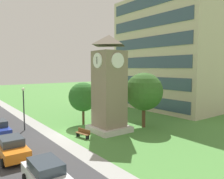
{
  "coord_description": "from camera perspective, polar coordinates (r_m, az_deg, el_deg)",
  "views": [
    {
      "loc": [
        21.8,
        -10.93,
        7.11
      ],
      "look_at": [
        0.82,
        4.71,
        4.61
      ],
      "focal_mm": 36.12,
      "sensor_mm": 36.0,
      "label": 1
    }
  ],
  "objects": [
    {
      "name": "clock_tower",
      "position": [
        25.03,
        -0.72,
        0.16
      ],
      "size": [
        3.96,
        3.96,
        10.71
      ],
      "color": "gray",
      "rests_on": "ground"
    },
    {
      "name": "kerb_strip",
      "position": [
        24.61,
        -14.11,
        -11.5
      ],
      "size": [
        120.0,
        1.6,
        0.01
      ],
      "primitive_type": "cube",
      "color": "#9E9E99",
      "rests_on": "ground"
    },
    {
      "name": "parked_car_white",
      "position": [
        14.58,
        -16.13,
        -20.15
      ],
      "size": [
        4.76,
        2.0,
        1.69
      ],
      "color": "silver",
      "rests_on": "ground"
    },
    {
      "name": "tree_streetside",
      "position": [
        28.36,
        -7.32,
        -1.86
      ],
      "size": [
        3.62,
        3.62,
        5.34
      ],
      "color": "#513823",
      "rests_on": "ground"
    },
    {
      "name": "street_lamp",
      "position": [
        27.48,
        -21.46,
        -3.29
      ],
      "size": [
        0.36,
        0.36,
        4.9
      ],
      "color": "#333338",
      "rests_on": "ground"
    },
    {
      "name": "office_building",
      "position": [
        43.32,
        16.44,
        8.54
      ],
      "size": [
        17.96,
        15.92,
        19.2
      ],
      "color": "beige",
      "rests_on": "ground"
    },
    {
      "name": "park_bench",
      "position": [
        23.64,
        -7.33,
        -10.92
      ],
      "size": [
        1.86,
        0.86,
        0.88
      ],
      "color": "brown",
      "rests_on": "ground"
    },
    {
      "name": "parked_car_orange",
      "position": [
        19.91,
        -24.0,
        -13.33
      ],
      "size": [
        4.31,
        2.04,
        1.69
      ],
      "color": "orange",
      "rests_on": "ground"
    },
    {
      "name": "street_asphalt",
      "position": [
        23.38,
        -24.37,
        -12.74
      ],
      "size": [
        120.0,
        7.2,
        0.01
      ],
      "primitive_type": "cube",
      "color": "#38383A",
      "rests_on": "ground"
    },
    {
      "name": "ground_plane",
      "position": [
        25.41,
        -9.84,
        -10.87
      ],
      "size": [
        160.0,
        160.0,
        0.0
      ],
      "primitive_type": "plane",
      "color": "#4C893D"
    },
    {
      "name": "tree_near_tower",
      "position": [
        27.06,
        8.09,
        -0.54
      ],
      "size": [
        4.51,
        4.51,
        6.58
      ],
      "color": "#513823",
      "rests_on": "ground"
    }
  ]
}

